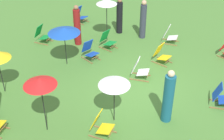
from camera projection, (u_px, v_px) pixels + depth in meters
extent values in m
plane|color=#477A33|center=(140.00, 90.00, 11.49)|extent=(40.00, 40.00, 0.00)
cube|color=olive|center=(221.00, 109.00, 10.58)|extent=(0.25, 0.74, 0.04)
cube|color=olive|center=(220.00, 101.00, 10.93)|extent=(0.25, 0.74, 0.04)
cube|color=#1947B7|center=(217.00, 92.00, 10.50)|extent=(0.53, 0.37, 0.57)
cube|color=olive|center=(139.00, 80.00, 11.99)|extent=(0.22, 0.75, 0.04)
cube|color=olive|center=(141.00, 74.00, 12.34)|extent=(0.22, 0.75, 0.04)
cube|color=white|center=(143.00, 72.00, 12.00)|extent=(0.57, 0.54, 0.13)
cube|color=white|center=(136.00, 65.00, 11.92)|extent=(0.53, 0.36, 0.57)
cylinder|color=olive|center=(148.00, 74.00, 12.00)|extent=(0.43, 0.14, 0.03)
cube|color=olive|center=(87.00, 60.00, 13.22)|extent=(0.27, 0.74, 0.04)
cube|color=olive|center=(95.00, 57.00, 13.47)|extent=(0.27, 0.74, 0.04)
cube|color=#1947B7|center=(92.00, 54.00, 13.15)|extent=(0.59, 0.56, 0.13)
cube|color=#1947B7|center=(87.00, 46.00, 13.18)|extent=(0.53, 0.38, 0.57)
cylinder|color=olive|center=(95.00, 57.00, 13.06)|extent=(0.43, 0.16, 0.03)
cube|color=olive|center=(78.00, 23.00, 16.36)|extent=(0.12, 0.76, 0.04)
cube|color=olive|center=(84.00, 20.00, 16.65)|extent=(0.12, 0.76, 0.04)
cube|color=#1947B7|center=(82.00, 18.00, 16.32)|extent=(0.53, 0.48, 0.13)
cube|color=#1947B7|center=(78.00, 11.00, 16.31)|extent=(0.50, 0.30, 0.57)
cylinder|color=olive|center=(85.00, 20.00, 16.26)|extent=(0.44, 0.08, 0.03)
cube|color=olive|center=(159.00, 64.00, 12.97)|extent=(0.16, 0.76, 0.04)
cube|color=olive|center=(165.00, 60.00, 13.25)|extent=(0.16, 0.76, 0.04)
cube|color=yellow|center=(164.00, 58.00, 12.92)|extent=(0.55, 0.51, 0.13)
cube|color=yellow|center=(159.00, 49.00, 12.92)|extent=(0.51, 0.32, 0.57)
cylinder|color=olive|center=(168.00, 61.00, 12.85)|extent=(0.44, 0.10, 0.03)
cube|color=olive|center=(100.00, 139.00, 9.42)|extent=(0.13, 0.76, 0.04)
cube|color=olive|center=(105.00, 129.00, 9.76)|extent=(0.13, 0.76, 0.04)
cube|color=yellow|center=(105.00, 129.00, 9.42)|extent=(0.53, 0.49, 0.13)
cube|color=yellow|center=(96.00, 119.00, 9.36)|extent=(0.51, 0.30, 0.57)
cylinder|color=olive|center=(112.00, 132.00, 9.39)|extent=(0.44, 0.08, 0.03)
cube|color=olive|center=(0.00, 126.00, 9.88)|extent=(0.19, 0.75, 0.04)
cylinder|color=olive|center=(3.00, 128.00, 9.53)|extent=(0.44, 0.12, 0.03)
cube|color=olive|center=(169.00, 44.00, 14.40)|extent=(0.16, 0.76, 0.04)
cube|color=olive|center=(171.00, 40.00, 14.75)|extent=(0.16, 0.76, 0.04)
cube|color=white|center=(172.00, 38.00, 14.41)|extent=(0.54, 0.51, 0.13)
cube|color=white|center=(167.00, 31.00, 14.34)|extent=(0.51, 0.32, 0.57)
cylinder|color=olive|center=(177.00, 40.00, 14.39)|extent=(0.44, 0.10, 0.03)
cube|color=olive|center=(41.00, 44.00, 14.45)|extent=(0.14, 0.76, 0.04)
cube|color=olive|center=(46.00, 40.00, 14.80)|extent=(0.14, 0.76, 0.04)
cube|color=#148C38|center=(45.00, 37.00, 14.46)|extent=(0.54, 0.49, 0.13)
cube|color=#148C38|center=(39.00, 31.00, 14.40)|extent=(0.51, 0.31, 0.57)
cylinder|color=olive|center=(49.00, 39.00, 14.43)|extent=(0.44, 0.09, 0.03)
cube|color=olive|center=(105.00, 49.00, 14.01)|extent=(0.17, 0.75, 0.04)
cube|color=olive|center=(111.00, 46.00, 14.29)|extent=(0.17, 0.75, 0.04)
cube|color=#148C38|center=(110.00, 43.00, 13.96)|extent=(0.55, 0.51, 0.13)
cube|color=#148C38|center=(105.00, 36.00, 13.97)|extent=(0.52, 0.33, 0.57)
cylinder|color=olive|center=(113.00, 46.00, 13.89)|extent=(0.44, 0.10, 0.03)
cylinder|color=black|center=(107.00, 20.00, 14.31)|extent=(0.03, 0.03, 1.98)
cone|color=white|center=(107.00, 2.00, 13.82)|extent=(0.94, 0.94, 0.22)
cylinder|color=black|center=(1.00, 72.00, 10.98)|extent=(0.03, 0.03, 1.66)
cylinder|color=black|center=(114.00, 100.00, 9.70)|extent=(0.03, 0.03, 1.63)
cone|color=white|center=(114.00, 82.00, 9.30)|extent=(0.99, 0.99, 0.24)
cylinder|color=black|center=(44.00, 106.00, 9.25)|extent=(0.03, 0.03, 1.93)
cone|color=red|center=(40.00, 82.00, 8.77)|extent=(0.98, 0.98, 0.22)
cylinder|color=black|center=(65.00, 47.00, 12.56)|extent=(0.03, 0.03, 1.64)
cone|color=#194CB2|center=(64.00, 30.00, 12.16)|extent=(1.28, 1.28, 0.23)
cylinder|color=maroon|center=(77.00, 27.00, 14.02)|extent=(0.42, 0.42, 1.69)
sphere|color=#936647|center=(76.00, 8.00, 13.50)|extent=(0.21, 0.21, 0.21)
cylinder|color=black|center=(119.00, 18.00, 15.05)|extent=(0.33, 0.33, 1.56)
sphere|color=#936647|center=(120.00, 1.00, 14.57)|extent=(0.20, 0.20, 0.20)
cylinder|color=#333847|center=(143.00, 22.00, 14.59)|extent=(0.34, 0.34, 1.65)
sphere|color=tan|center=(144.00, 3.00, 14.08)|extent=(0.23, 0.23, 0.23)
cylinder|color=#195972|center=(168.00, 99.00, 9.70)|extent=(0.47, 0.47, 1.70)
sphere|color=beige|center=(171.00, 74.00, 9.18)|extent=(0.22, 0.22, 0.22)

